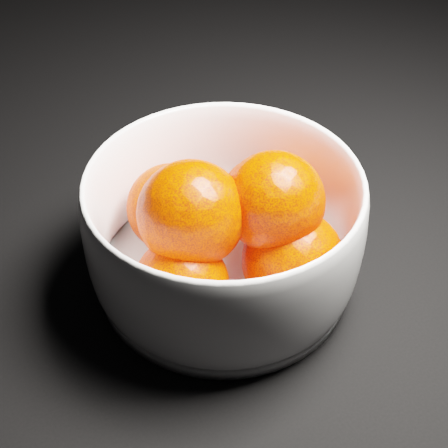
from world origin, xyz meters
name	(u,v)px	position (x,y,z in m)	size (l,w,h in m)	color
bowl	(224,229)	(0.25, -0.06, 0.05)	(0.21, 0.21, 0.10)	white
orange_pile	(231,226)	(0.25, -0.07, 0.06)	(0.17, 0.17, 0.12)	#FF2800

